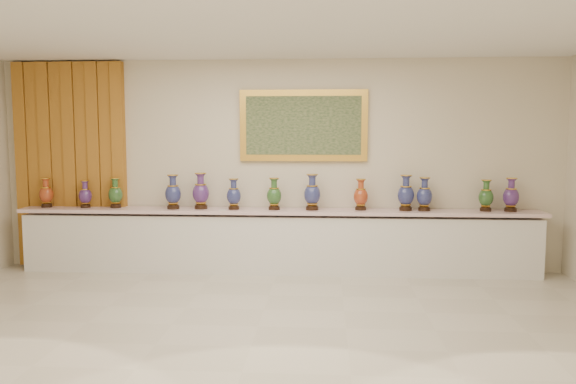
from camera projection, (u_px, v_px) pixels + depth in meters
name	position (u px, v px, depth m)	size (l,w,h in m)	color
ground	(258.00, 326.00, 5.69)	(8.00, 8.00, 0.00)	beige
room	(107.00, 159.00, 8.12)	(8.00, 8.00, 8.00)	beige
counter	(277.00, 242.00, 7.90)	(7.28, 0.48, 0.90)	white
vase_0	(46.00, 194.00, 8.06)	(0.25, 0.25, 0.42)	black
vase_1	(85.00, 195.00, 8.02)	(0.23, 0.23, 0.39)	black
vase_2	(115.00, 194.00, 8.01)	(0.24, 0.24, 0.43)	black
vase_3	(173.00, 194.00, 7.87)	(0.27, 0.27, 0.48)	black
vase_4	(201.00, 193.00, 7.88)	(0.31, 0.31, 0.51)	black
vase_5	(234.00, 196.00, 7.83)	(0.26, 0.26, 0.43)	black
vase_6	(274.00, 195.00, 7.80)	(0.27, 0.27, 0.44)	black
vase_7	(312.00, 194.00, 7.77)	(0.30, 0.30, 0.50)	black
vase_8	(361.00, 196.00, 7.76)	(0.23, 0.23, 0.43)	black
vase_9	(406.00, 195.00, 7.70)	(0.28, 0.28, 0.49)	black
vase_10	(424.00, 196.00, 7.68)	(0.21, 0.21, 0.46)	black
vase_11	(486.00, 197.00, 7.66)	(0.21, 0.21, 0.43)	black
vase_12	(511.00, 196.00, 7.61)	(0.28, 0.28, 0.46)	black
label_card	(223.00, 210.00, 7.77)	(0.10, 0.06, 0.00)	white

